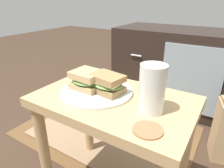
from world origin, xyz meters
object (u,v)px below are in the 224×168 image
object	(u,v)px
tv_cabinet	(180,69)
plate	(97,91)
sandwich_front	(87,80)
beer_glass	(152,89)
sandwich_back	(107,83)
coaster	(148,130)

from	to	relation	value
tv_cabinet	plate	distance (m)	0.96
sandwich_front	beer_glass	xyz separation A→B (m)	(0.26, -0.01, 0.03)
plate	sandwich_back	size ratio (longest dim) A/B	1.95
coaster	plate	bearing A→B (deg)	154.76
tv_cabinet	sandwich_back	size ratio (longest dim) A/B	7.02
plate	sandwich_back	distance (m)	0.06
beer_glass	coaster	bearing A→B (deg)	-71.38
plate	sandwich_back	xyz separation A→B (m)	(0.04, 0.00, 0.04)
plate	coaster	bearing A→B (deg)	-25.24
tv_cabinet	sandwich_front	xyz separation A→B (m)	(-0.12, -0.95, 0.21)
sandwich_front	coaster	distance (m)	0.32
plate	beer_glass	distance (m)	0.23
sandwich_front	beer_glass	distance (m)	0.26
sandwich_back	coaster	bearing A→B (deg)	-30.36
sandwich_front	coaster	size ratio (longest dim) A/B	1.47
sandwich_back	coaster	size ratio (longest dim) A/B	1.64
sandwich_front	sandwich_back	bearing A→B (deg)	6.33
sandwich_front	tv_cabinet	bearing A→B (deg)	82.53
sandwich_back	coaster	world-z (taller)	sandwich_back
tv_cabinet	sandwich_back	world-z (taller)	tv_cabinet
coaster	sandwich_back	bearing A→B (deg)	149.64
tv_cabinet	sandwich_front	world-z (taller)	tv_cabinet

